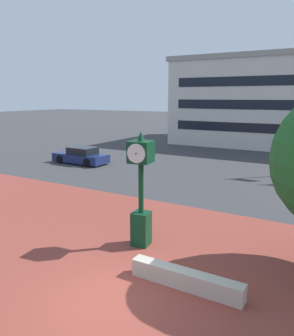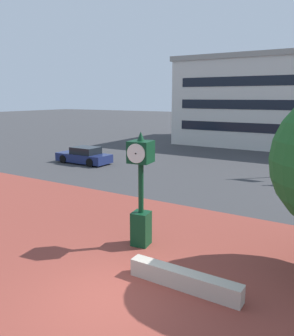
# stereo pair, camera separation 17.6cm
# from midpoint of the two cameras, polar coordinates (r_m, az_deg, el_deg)

# --- Properties ---
(ground_plane) EXTENTS (200.00, 200.00, 0.00)m
(ground_plane) POSITION_cam_midpoint_polar(r_m,az_deg,el_deg) (9.32, -5.54, -21.04)
(ground_plane) COLOR #38383A
(plaza_brick_paving) EXTENTS (44.00, 11.84, 0.01)m
(plaza_brick_paving) POSITION_cam_midpoint_polar(r_m,az_deg,el_deg) (10.70, 0.89, -16.32)
(plaza_brick_paving) COLOR brown
(plaza_brick_paving) RESTS_ON ground
(planter_wall) EXTENTS (3.20, 0.43, 0.50)m
(planter_wall) POSITION_cam_midpoint_polar(r_m,az_deg,el_deg) (9.62, 6.77, -18.19)
(planter_wall) COLOR #ADA393
(planter_wall) RESTS_ON ground
(street_clock) EXTENTS (0.81, 0.86, 3.96)m
(street_clock) POSITION_cam_midpoint_polar(r_m,az_deg,el_deg) (11.43, -0.58, -3.64)
(street_clock) COLOR #0C381E
(street_clock) RESTS_ON ground
(car_street_near) EXTENTS (4.42, 1.90, 1.28)m
(car_street_near) POSITION_cam_midpoint_polar(r_m,az_deg,el_deg) (26.66, -10.35, 2.01)
(car_street_near) COLOR navy
(car_street_near) RESTS_ON ground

